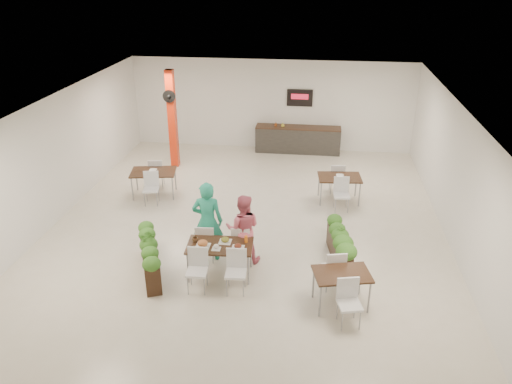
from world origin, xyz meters
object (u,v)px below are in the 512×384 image
diner_woman (243,229)px  side_table_a (154,175)px  side_table_b (339,181)px  planter_right (340,242)px  service_counter (298,139)px  planter_left (149,251)px  main_table (219,250)px  red_column (172,118)px  diner_man (208,221)px  side_table_c (342,279)px

diner_woman → side_table_a: diner_woman is taller
side_table_b → planter_right: bearing=-96.6°
service_counter → planter_left: (-2.79, -8.11, 0.02)m
diner_woman → planter_right: 2.20m
main_table → diner_woman: size_ratio=1.04×
red_column → side_table_a: 2.56m
planter_right → side_table_b: size_ratio=1.07×
diner_man → side_table_b: size_ratio=1.15×
main_table → diner_man: (-0.39, 0.66, 0.31)m
service_counter → side_table_b: bearing=-70.8°
side_table_b → diner_woman: bearing=-128.5°
planter_right → side_table_b: 3.19m
side_table_a → service_counter: bearing=36.9°
planter_left → diner_woman: bearing=20.7°
planter_left → side_table_b: 5.90m
red_column → planter_right: red_column is taller
service_counter → planter_left: bearing=-109.0°
planter_left → side_table_c: bearing=-9.1°
diner_woman → side_table_b: (2.22, 3.44, -0.18)m
red_column → planter_left: (1.20, -6.24, -1.13)m
diner_woman → side_table_b: diner_woman is taller
side_table_b → main_table: bearing=-128.3°
planter_right → side_table_b: bearing=89.0°
service_counter → side_table_b: size_ratio=1.81×
red_column → service_counter: bearing=25.0°
service_counter → red_column: bearing=-155.0°
side_table_c → service_counter: bearing=84.9°
red_column → diner_woman: size_ratio=1.97×
planter_left → planter_right: 4.23m
planter_left → side_table_a: bearing=106.6°
diner_woman → side_table_a: size_ratio=0.97×
red_column → main_table: red_column is taller
service_counter → main_table: (-1.26, -8.02, 0.14)m
main_table → side_table_b: size_ratio=1.02×
side_table_b → side_table_c: (-0.06, -4.83, -0.01)m
diner_man → side_table_c: 3.28m
diner_woman → main_table: bearing=54.5°
red_column → planter_left: red_column is taller
red_column → service_counter: red_column is taller
main_table → side_table_c: (2.57, -0.74, -0.02)m
service_counter → side_table_b: 4.17m
diner_woman → side_table_c: (2.16, -1.39, -0.20)m
diner_woman → planter_left: bearing=17.2°
planter_left → side_table_b: size_ratio=1.13×
planter_right → side_table_c: bearing=-90.3°
main_table → diner_woman: (0.41, 0.66, 0.18)m
diner_man → side_table_a: diner_man is taller
planter_right → side_table_b: (0.05, 3.19, 0.14)m
planter_left → planter_right: bearing=13.4°
diner_woman → planter_right: size_ratio=0.92×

